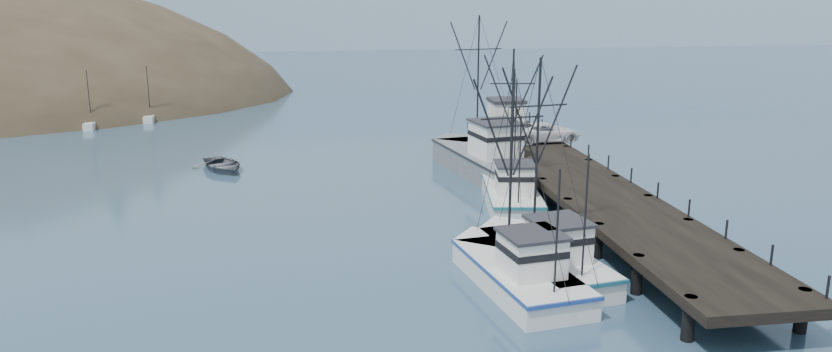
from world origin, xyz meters
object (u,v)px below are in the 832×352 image
at_px(work_vessel, 484,158).
at_px(pier_shed, 506,114).
at_px(pier, 579,181).
at_px(trawler_near, 542,256).
at_px(motorboat, 223,170).
at_px(trawler_mid, 516,270).
at_px(pickup_truck, 546,132).
at_px(trawler_far, 511,193).

distance_m(work_vessel, pier_shed, 9.30).
bearing_deg(pier, trawler_near, -118.60).
height_order(pier_shed, motorboat, pier_shed).
bearing_deg(trawler_mid, pickup_truck, 69.07).
bearing_deg(trawler_near, work_vessel, 84.71).
relative_size(pier, pickup_truck, 7.56).
bearing_deg(trawler_far, trawler_near, -97.98).
bearing_deg(pickup_truck, trawler_far, 146.07).
distance_m(trawler_near, trawler_far, 12.31).
xyz_separation_m(trawler_mid, trawler_far, (3.60, 13.95, 0.00)).
height_order(trawler_near, work_vessel, work_vessel).
height_order(trawler_far, work_vessel, work_vessel).
xyz_separation_m(trawler_mid, work_vessel, (3.86, 23.06, 0.41)).
distance_m(trawler_far, pier_shed, 17.93).
bearing_deg(trawler_far, pickup_truck, 61.76).
bearing_deg(trawler_mid, trawler_far, 75.52).
height_order(pier, trawler_near, trawler_near).
bearing_deg(pier, trawler_far, 170.35).
bearing_deg(pier, trawler_mid, -121.64).
distance_m(pier, trawler_far, 4.67).
height_order(trawler_mid, pickup_truck, trawler_mid).
bearing_deg(trawler_far, motorboat, 147.21).
relative_size(pier, motorboat, 7.85).
distance_m(trawler_near, motorboat, 31.85).
xyz_separation_m(trawler_near, trawler_far, (1.71, 12.19, 0.00)).
xyz_separation_m(work_vessel, motorboat, (-20.98, 4.24, -1.23)).
xyz_separation_m(work_vessel, pickup_truck, (5.76, 2.11, 1.58)).
relative_size(trawler_mid, work_vessel, 0.73).
distance_m(pier, motorboat, 28.96).
bearing_deg(pickup_truck, trawler_mid, 153.38).
relative_size(trawler_mid, pier_shed, 3.51).
relative_size(trawler_mid, trawler_far, 1.03).
bearing_deg(pickup_truck, pier_shed, 10.99).
distance_m(pickup_truck, motorboat, 26.97).
xyz_separation_m(pier, work_vessel, (-4.26, 9.87, -0.46)).
relative_size(trawler_near, work_vessel, 0.75).
distance_m(pier, pier_shed, 18.09).
relative_size(work_vessel, pier_shed, 4.78).
bearing_deg(trawler_near, pier, 61.40).
xyz_separation_m(trawler_mid, pier_shed, (7.82, 31.18, 2.60)).
bearing_deg(trawler_far, trawler_mid, -104.48).
distance_m(trawler_near, pickup_truck, 24.73).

